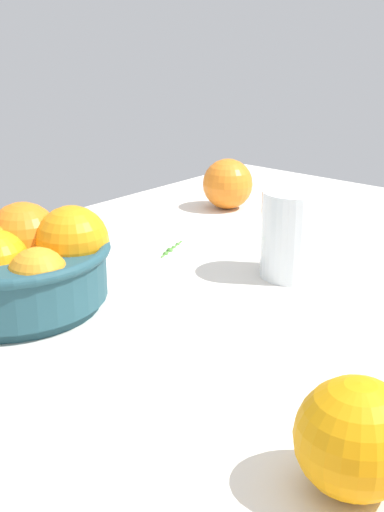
# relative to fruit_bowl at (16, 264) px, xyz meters

# --- Properties ---
(ground_plane) EXTENTS (1.35, 0.95, 0.03)m
(ground_plane) POSITION_rel_fruit_bowl_xyz_m (0.12, -0.21, -0.07)
(ground_plane) COLOR silver
(fruit_bowl) EXTENTS (0.22, 0.22, 0.11)m
(fruit_bowl) POSITION_rel_fruit_bowl_xyz_m (0.00, 0.00, 0.00)
(fruit_bowl) COLOR #234C56
(fruit_bowl) RESTS_ON ground_plane
(juice_glass) EXTENTS (0.08, 0.08, 0.11)m
(juice_glass) POSITION_rel_fruit_bowl_xyz_m (0.28, -0.19, -0.00)
(juice_glass) COLOR white
(juice_glass) RESTS_ON ground_plane
(loose_orange_0) EXTENTS (0.09, 0.09, 0.09)m
(loose_orange_0) POSITION_rel_fruit_bowl_xyz_m (-0.05, -0.45, -0.01)
(loose_orange_0) COLOR orange
(loose_orange_0) RESTS_ON ground_plane
(loose_orange_2) EXTENTS (0.09, 0.09, 0.09)m
(loose_orange_2) POSITION_rel_fruit_bowl_xyz_m (0.48, 0.07, -0.01)
(loose_orange_2) COLOR orange
(loose_orange_2) RESTS_ON ground_plane
(herb_sprig_1) EXTENTS (0.07, 0.03, 0.01)m
(herb_sprig_1) POSITION_rel_fruit_bowl_xyz_m (0.26, -0.00, -0.05)
(herb_sprig_1) COLOR #4D8B37
(herb_sprig_1) RESTS_ON ground_plane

